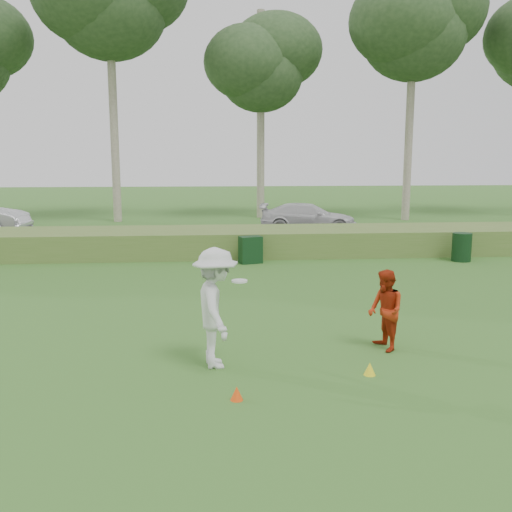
{
  "coord_description": "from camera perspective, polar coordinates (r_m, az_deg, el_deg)",
  "views": [
    {
      "loc": [
        -1.07,
        -8.64,
        3.52
      ],
      "look_at": [
        0.0,
        4.0,
        1.3
      ],
      "focal_mm": 40.0,
      "sensor_mm": 36.0,
      "label": 1
    }
  ],
  "objects": [
    {
      "name": "ground",
      "position": [
        9.39,
        2.1,
        -12.09
      ],
      "size": [
        120.0,
        120.0,
        0.0
      ],
      "primitive_type": "plane",
      "color": "#2D6220",
      "rests_on": "ground"
    },
    {
      "name": "reed_strip",
      "position": [
        20.89,
        -1.85,
        1.47
      ],
      "size": [
        80.0,
        3.0,
        0.9
      ],
      "primitive_type": "cube",
      "color": "#4D6E2C",
      "rests_on": "ground"
    },
    {
      "name": "park_road",
      "position": [
        25.9,
        -2.42,
        2.17
      ],
      "size": [
        80.0,
        6.0,
        0.06
      ],
      "primitive_type": "cube",
      "color": "#2D2D2D",
      "rests_on": "ground"
    },
    {
      "name": "tree_4",
      "position": [
        33.67,
        0.48,
        18.6
      ],
      "size": [
        6.24,
        6.24,
        11.5
      ],
      "color": "gray",
      "rests_on": "ground"
    },
    {
      "name": "tree_5",
      "position": [
        33.77,
        15.51,
        21.46
      ],
      "size": [
        7.28,
        7.28,
        14.0
      ],
      "color": "gray",
      "rests_on": "ground"
    },
    {
      "name": "player_white",
      "position": [
        9.62,
        -4.04,
        -5.18
      ],
      "size": [
        0.99,
        1.4,
        2.03
      ],
      "rotation": [
        0.0,
        0.0,
        1.7
      ],
      "color": "silver",
      "rests_on": "ground"
    },
    {
      "name": "player_red",
      "position": [
        10.71,
        12.82,
        -5.33
      ],
      "size": [
        0.67,
        0.81,
        1.49
      ],
      "primitive_type": "imported",
      "rotation": [
        0.0,
        0.0,
        -1.41
      ],
      "color": "#AB280E",
      "rests_on": "ground"
    },
    {
      "name": "cone_orange",
      "position": [
        8.57,
        -1.94,
        -13.56
      ],
      "size": [
        0.19,
        0.19,
        0.21
      ],
      "primitive_type": "cone",
      "color": "#FF4A0D",
      "rests_on": "ground"
    },
    {
      "name": "cone_yellow",
      "position": [
        9.65,
        11.3,
        -11.0
      ],
      "size": [
        0.19,
        0.19,
        0.21
      ],
      "primitive_type": "cone",
      "color": "yellow",
      "rests_on": "ground"
    },
    {
      "name": "utility_cabinet",
      "position": [
        19.0,
        -0.55,
        0.63
      ],
      "size": [
        0.82,
        0.63,
        0.9
      ],
      "primitive_type": "cube",
      "rotation": [
        0.0,
        0.0,
        0.28
      ],
      "color": "black",
      "rests_on": "ground"
    },
    {
      "name": "trash_bin",
      "position": [
        20.59,
        19.87,
        0.85
      ],
      "size": [
        0.73,
        0.73,
        0.96
      ],
      "primitive_type": "cylinder",
      "rotation": [
        0.0,
        0.0,
        0.14
      ],
      "color": "black",
      "rests_on": "ground"
    },
    {
      "name": "car_right",
      "position": [
        26.81,
        5.25,
        3.87
      ],
      "size": [
        4.75,
        2.61,
        1.3
      ],
      "primitive_type": "imported",
      "rotation": [
        0.0,
        0.0,
        1.39
      ],
      "color": "silver",
      "rests_on": "park_road"
    }
  ]
}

